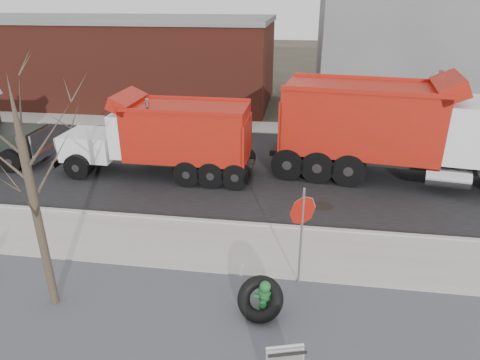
% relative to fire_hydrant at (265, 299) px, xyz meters
% --- Properties ---
extents(ground, '(120.00, 120.00, 0.00)m').
position_rel_fire_hydrant_xyz_m(ground, '(-1.58, 2.27, -0.40)').
color(ground, '#383328').
rests_on(ground, ground).
extents(gravel_verge, '(60.00, 5.00, 0.03)m').
position_rel_fire_hydrant_xyz_m(gravel_verge, '(-1.58, -1.23, -0.38)').
color(gravel_verge, slate).
rests_on(gravel_verge, ground).
extents(sidewalk, '(60.00, 2.50, 0.06)m').
position_rel_fire_hydrant_xyz_m(sidewalk, '(-1.58, 2.52, -0.37)').
color(sidewalk, '#9E9B93').
rests_on(sidewalk, ground).
extents(curb, '(60.00, 0.15, 0.11)m').
position_rel_fire_hydrant_xyz_m(curb, '(-1.58, 3.82, -0.34)').
color(curb, '#9E9B93').
rests_on(curb, ground).
extents(road, '(60.00, 9.40, 0.02)m').
position_rel_fire_hydrant_xyz_m(road, '(-1.58, 8.57, -0.39)').
color(road, black).
rests_on(road, ground).
extents(far_sidewalk, '(60.00, 2.00, 0.06)m').
position_rel_fire_hydrant_xyz_m(far_sidewalk, '(-1.58, 14.27, -0.37)').
color(far_sidewalk, '#9E9B93').
rests_on(far_sidewalk, ground).
extents(building_grey, '(12.00, 10.00, 8.00)m').
position_rel_fire_hydrant_xyz_m(building_grey, '(7.42, 20.27, 3.60)').
color(building_grey, gray).
rests_on(building_grey, ground).
extents(building_brick, '(20.20, 8.20, 5.30)m').
position_rel_fire_hydrant_xyz_m(building_brick, '(-11.58, 19.27, 2.26)').
color(building_brick, maroon).
rests_on(building_brick, ground).
extents(bare_tree, '(3.20, 3.20, 5.20)m').
position_rel_fire_hydrant_xyz_m(bare_tree, '(-4.78, -0.33, 2.90)').
color(bare_tree, '#382D23').
rests_on(bare_tree, ground).
extents(fire_hydrant, '(0.49, 0.48, 0.87)m').
position_rel_fire_hydrant_xyz_m(fire_hydrant, '(0.00, 0.00, 0.00)').
color(fire_hydrant, '#2A6E30').
rests_on(fire_hydrant, ground).
extents(truck_tire, '(1.19, 1.11, 0.93)m').
position_rel_fire_hydrant_xyz_m(truck_tire, '(-0.09, -0.07, 0.05)').
color(truck_tire, black).
rests_on(truck_tire, ground).
extents(stop_sign, '(0.59, 0.43, 2.58)m').
position_rel_fire_hydrant_xyz_m(stop_sign, '(0.72, 1.17, 1.37)').
color(stop_sign, gray).
rests_on(stop_sign, ground).
extents(dump_truck_red_a, '(10.05, 3.88, 3.96)m').
position_rel_fire_hydrant_xyz_m(dump_truck_red_a, '(4.08, 8.28, 1.62)').
color(dump_truck_red_a, black).
rests_on(dump_truck_red_a, ground).
extents(dump_truck_red_b, '(7.49, 2.24, 3.17)m').
position_rel_fire_hydrant_xyz_m(dump_truck_red_b, '(-4.49, 7.37, 1.22)').
color(dump_truck_red_b, black).
rests_on(dump_truck_red_b, ground).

